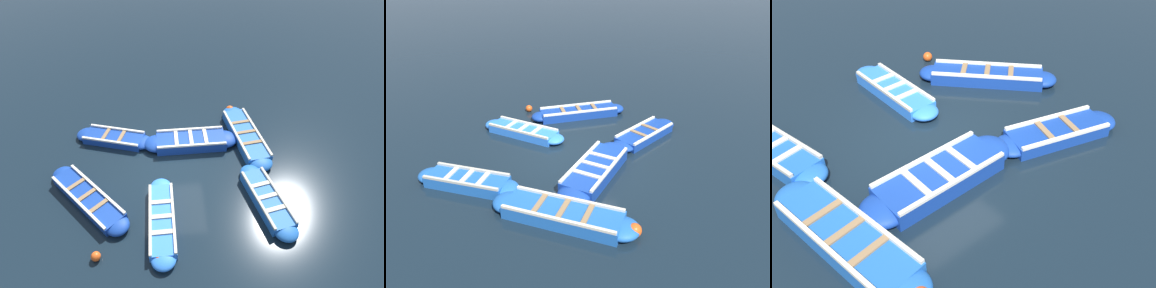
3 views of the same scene
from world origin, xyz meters
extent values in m
plane|color=black|center=(0.00, 0.00, 0.00)|extent=(120.00, 120.00, 0.00)
cube|color=blue|center=(0.39, 2.26, 0.14)|extent=(0.81, 2.53, 0.29)
ellipsoid|color=blue|center=(0.41, 0.99, 0.14)|extent=(0.72, 0.74, 0.29)
ellipsoid|color=blue|center=(0.38, 3.52, 0.14)|extent=(0.72, 0.74, 0.29)
cube|color=beige|center=(0.74, 2.26, 0.32)|extent=(0.11, 2.47, 0.07)
cube|color=beige|center=(0.05, 2.25, 0.32)|extent=(0.11, 2.47, 0.07)
cube|color=beige|center=(0.40, 1.72, 0.31)|extent=(0.68, 0.15, 0.04)
cube|color=beige|center=(0.39, 2.26, 0.31)|extent=(0.68, 0.15, 0.04)
cube|color=beige|center=(0.39, 2.79, 0.31)|extent=(0.68, 0.15, 0.04)
cube|color=#1E59AD|center=(-2.98, 1.83, 0.16)|extent=(1.28, 2.49, 0.33)
ellipsoid|color=#1E59AD|center=(-2.74, 0.67, 0.16)|extent=(0.88, 0.90, 0.33)
ellipsoid|color=#1E59AD|center=(-3.23, 3.00, 0.16)|extent=(0.88, 0.90, 0.33)
cube|color=#B2AD9E|center=(-2.63, 1.91, 0.36)|extent=(0.56, 2.29, 0.07)
cube|color=#B2AD9E|center=(-3.34, 1.76, 0.36)|extent=(0.56, 2.29, 0.07)
cube|color=beige|center=(-2.88, 1.34, 0.35)|extent=(0.72, 0.28, 0.04)
cube|color=beige|center=(-2.98, 1.83, 0.35)|extent=(0.72, 0.28, 0.04)
cube|color=beige|center=(-3.09, 2.33, 0.35)|extent=(0.72, 0.28, 0.04)
cube|color=navy|center=(-0.80, -1.17, 0.19)|extent=(2.67, 1.06, 0.38)
ellipsoid|color=navy|center=(0.53, -1.16, 0.19)|extent=(0.99, 0.96, 0.38)
ellipsoid|color=navy|center=(-2.13, -1.18, 0.19)|extent=(0.99, 0.96, 0.38)
cube|color=silver|center=(-0.80, -0.69, 0.41)|extent=(2.61, 0.10, 0.07)
cube|color=silver|center=(-0.79, -1.65, 0.41)|extent=(2.61, 0.10, 0.07)
cube|color=beige|center=(-0.23, -1.17, 0.40)|extent=(0.15, 0.91, 0.04)
cube|color=beige|center=(-0.80, -1.17, 0.40)|extent=(0.15, 0.91, 0.04)
cube|color=beige|center=(-1.36, -1.18, 0.40)|extent=(0.15, 0.91, 0.04)
cube|color=navy|center=(2.21, -1.68, 0.14)|extent=(2.47, 1.51, 0.28)
ellipsoid|color=navy|center=(3.32, -2.02, 0.14)|extent=(1.02, 1.00, 0.28)
ellipsoid|color=navy|center=(1.11, -1.34, 0.14)|extent=(1.02, 1.00, 0.28)
cube|color=silver|center=(2.33, -1.31, 0.32)|extent=(2.19, 0.74, 0.07)
cube|color=silver|center=(2.10, -2.06, 0.32)|extent=(2.19, 0.74, 0.07)
cube|color=olive|center=(2.53, -1.78, 0.30)|extent=(0.36, 0.77, 0.04)
cube|color=olive|center=(1.90, -1.59, 0.30)|extent=(0.36, 0.77, 0.04)
cube|color=navy|center=(2.75, 1.24, 0.16)|extent=(2.63, 2.75, 0.32)
ellipsoid|color=navy|center=(3.77, 0.14, 0.16)|extent=(1.06, 1.06, 0.32)
ellipsoid|color=navy|center=(1.74, 2.35, 0.16)|extent=(1.06, 1.06, 0.32)
cube|color=silver|center=(3.02, 1.49, 0.36)|extent=(2.06, 2.22, 0.07)
cube|color=silver|center=(2.49, 1.00, 0.36)|extent=(2.06, 2.22, 0.07)
cube|color=olive|center=(3.19, 0.77, 0.34)|extent=(0.61, 0.58, 0.04)
cube|color=olive|center=(2.75, 1.24, 0.34)|extent=(0.61, 0.58, 0.04)
cube|color=olive|center=(2.32, 1.71, 0.34)|extent=(0.61, 0.58, 0.04)
cube|color=#1E59AD|center=(-3.00, -1.32, 0.17)|extent=(1.36, 3.14, 0.35)
ellipsoid|color=#1E59AD|center=(-2.78, -2.83, 0.17)|extent=(0.98, 1.00, 0.35)
ellipsoid|color=#1E59AD|center=(-3.21, 0.18, 0.17)|extent=(0.98, 1.00, 0.35)
cube|color=beige|center=(-2.57, -1.26, 0.38)|extent=(0.50, 2.96, 0.07)
cube|color=beige|center=(-3.42, -1.38, 0.38)|extent=(0.50, 2.96, 0.07)
cube|color=olive|center=(-2.91, -1.96, 0.37)|extent=(0.84, 0.25, 0.04)
cube|color=olive|center=(-3.00, -1.32, 0.37)|extent=(0.84, 0.25, 0.04)
cube|color=olive|center=(-3.09, -0.68, 0.37)|extent=(0.84, 0.25, 0.04)
sphere|color=#E05119|center=(0.51, 3.50, 0.14)|extent=(0.28, 0.28, 0.28)
sphere|color=#E05119|center=(-2.71, -3.11, 0.18)|extent=(0.36, 0.36, 0.36)
sphere|color=#E05119|center=(2.23, 3.27, 0.13)|extent=(0.27, 0.27, 0.27)
camera|label=1|loc=(-0.03, 7.50, 7.97)|focal=28.00mm
camera|label=2|loc=(-9.34, -5.07, 6.29)|focal=35.00mm
camera|label=3|loc=(-4.77, -6.56, 6.34)|focal=42.00mm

